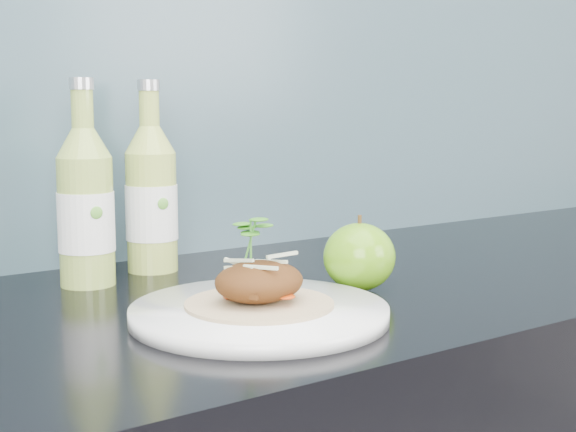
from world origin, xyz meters
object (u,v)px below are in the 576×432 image
Objects in this scene: dinner_plate at (259,313)px; cider_bottle_left at (86,208)px; cider_bottle_right at (151,199)px; green_apple at (359,257)px.

dinner_plate is 0.30m from cider_bottle_left.
dinner_plate is 0.32m from cider_bottle_right.
cider_bottle_left reaches higher than green_apple.
cider_bottle_left is at bearing 139.89° from green_apple.
cider_bottle_right is (0.02, 0.30, 0.09)m from dinner_plate.
cider_bottle_left is 1.00× the size of cider_bottle_right.
dinner_plate is 0.19m from green_apple.
cider_bottle_left is at bearing 108.06° from dinner_plate.
cider_bottle_left reaches higher than dinner_plate.
cider_bottle_left is (-0.09, 0.27, 0.09)m from dinner_plate.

